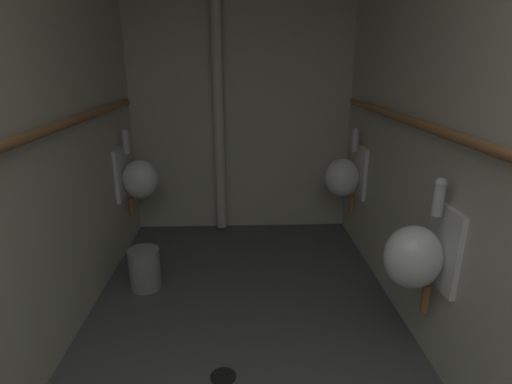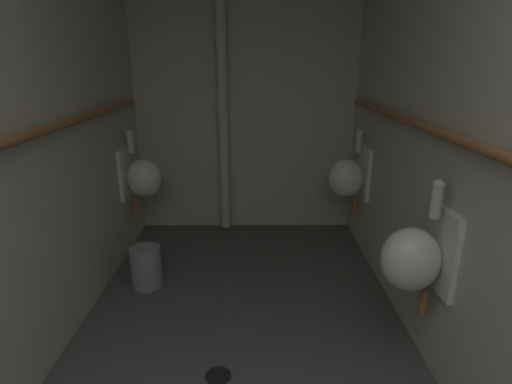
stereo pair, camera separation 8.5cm
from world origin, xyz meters
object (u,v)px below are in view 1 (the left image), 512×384
object	(u,v)px
standpipe_back_wall	(218,98)
waste_bin	(145,269)
urinal_right_mid	(417,255)
urinal_right_far	(345,176)
floor_drain	(223,376)
urinal_left_mid	(138,178)

from	to	relation	value
standpipe_back_wall	waste_bin	distance (m)	1.65
urinal_right_mid	standpipe_back_wall	distance (m)	2.30
waste_bin	urinal_right_mid	bearing A→B (deg)	-27.46
urinal_right_far	floor_drain	xyz separation A→B (m)	(-1.01, -1.57, -0.66)
urinal_left_mid	urinal_right_far	size ratio (longest dim) A/B	1.00
urinal_right_mid	waste_bin	xyz separation A→B (m)	(-1.62, 0.84, -0.51)
urinal_right_mid	urinal_right_far	size ratio (longest dim) A/B	1.00
urinal_right_mid	waste_bin	size ratio (longest dim) A/B	2.45
urinal_left_mid	urinal_right_far	world-z (taller)	same
standpipe_back_wall	floor_drain	bearing A→B (deg)	-87.40
standpipe_back_wall	floor_drain	world-z (taller)	standpipe_back_wall
floor_drain	standpipe_back_wall	bearing A→B (deg)	92.60
urinal_right_mid	standpipe_back_wall	world-z (taller)	standpipe_back_wall
floor_drain	urinal_right_mid	bearing A→B (deg)	4.75
urinal_right_mid	floor_drain	xyz separation A→B (m)	(-1.01, -0.08, -0.66)
urinal_left_mid	floor_drain	xyz separation A→B (m)	(0.77, -1.58, -0.66)
urinal_right_mid	urinal_right_far	bearing A→B (deg)	90.00
urinal_left_mid	standpipe_back_wall	xyz separation A→B (m)	(0.68, 0.42, 0.63)
standpipe_back_wall	waste_bin	world-z (taller)	standpipe_back_wall
floor_drain	waste_bin	xyz separation A→B (m)	(-0.61, 0.92, 0.15)
urinal_left_mid	waste_bin	size ratio (longest dim) A/B	2.45
standpipe_back_wall	floor_drain	size ratio (longest dim) A/B	18.08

